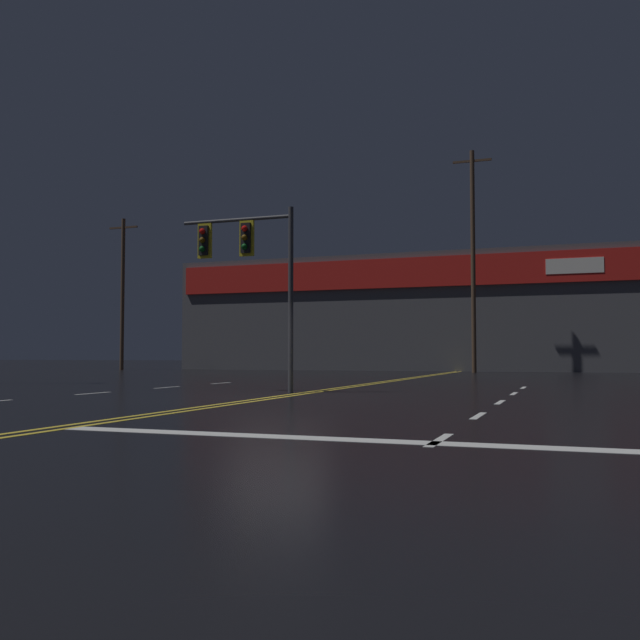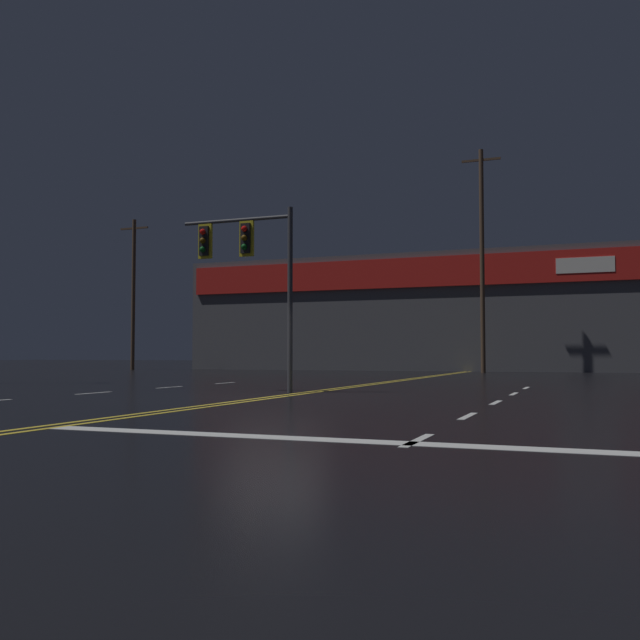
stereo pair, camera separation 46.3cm
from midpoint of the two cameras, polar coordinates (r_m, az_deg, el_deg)
ground_plane at (r=17.18m, az=-3.02°, el=-6.20°), size 200.00×200.00×0.00m
road_markings at (r=15.38m, az=-1.75°, el=-6.58°), size 15.56×60.00×0.01m
traffic_signal_median at (r=19.98m, az=-5.39°, el=5.23°), size 3.37×0.36×5.04m
building_backdrop at (r=49.43m, az=12.93°, el=0.46°), size 38.76×10.23×7.51m
utility_pole_row at (r=41.60m, az=13.05°, el=4.19°), size 46.64×0.26×12.75m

